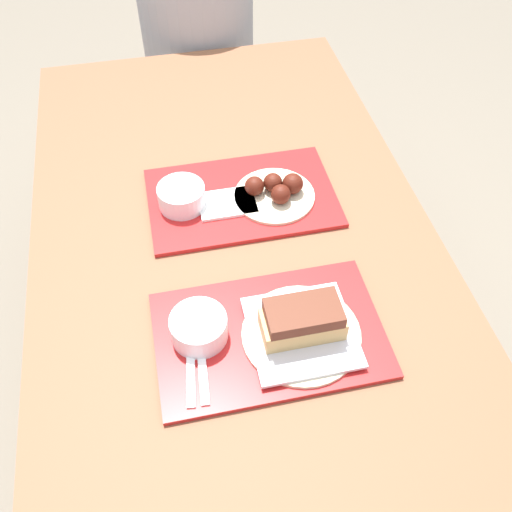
{
  "coord_description": "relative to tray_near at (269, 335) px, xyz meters",
  "views": [
    {
      "loc": [
        -0.14,
        -0.83,
        1.72
      ],
      "look_at": [
        0.03,
        -0.04,
        0.79
      ],
      "focal_mm": 40.0,
      "sensor_mm": 36.0,
      "label": 1
    }
  ],
  "objects": [
    {
      "name": "tray_near",
      "position": [
        0.0,
        0.0,
        0.0
      ],
      "size": [
        0.45,
        0.29,
        0.01
      ],
      "color": "red",
      "rests_on": "picnic_table"
    },
    {
      "name": "tray_far",
      "position": [
        0.02,
        0.4,
        0.0
      ],
      "size": [
        0.45,
        0.29,
        0.01
      ],
      "color": "red",
      "rests_on": "picnic_table"
    },
    {
      "name": "plastic_knife_near",
      "position": [
        -0.14,
        -0.04,
        0.01
      ],
      "size": [
        0.03,
        0.17,
        0.0
      ],
      "color": "white",
      "rests_on": "tray_near"
    },
    {
      "name": "bowl_coleslaw_near",
      "position": [
        -0.14,
        0.02,
        0.04
      ],
      "size": [
        0.11,
        0.11,
        0.05
      ],
      "color": "silver",
      "rests_on": "tray_near"
    },
    {
      "name": "picnic_bench_far",
      "position": [
        -0.02,
        1.33,
        -0.37
      ],
      "size": [
        0.88,
        0.28,
        0.45
      ],
      "color": "brown",
      "rests_on": "ground_plane"
    },
    {
      "name": "picnic_table",
      "position": [
        -0.02,
        0.22,
        -0.09
      ],
      "size": [
        0.93,
        1.78,
        0.75
      ],
      "color": "brown",
      "rests_on": "ground_plane"
    },
    {
      "name": "brisket_sandwich_plate",
      "position": [
        0.06,
        -0.02,
        0.04
      ],
      "size": [
        0.24,
        0.24,
        0.09
      ],
      "color": "beige",
      "rests_on": "tray_near"
    },
    {
      "name": "plastic_fork_near",
      "position": [
        -0.16,
        -0.04,
        0.01
      ],
      "size": [
        0.04,
        0.17,
        0.0
      ],
      "color": "white",
      "rests_on": "tray_near"
    },
    {
      "name": "condiment_packet",
      "position": [
        0.01,
        0.07,
        0.01
      ],
      "size": [
        0.04,
        0.03,
        0.01
      ],
      "color": "teal",
      "rests_on": "tray_near"
    },
    {
      "name": "ground_plane",
      "position": [
        -0.02,
        0.22,
        -0.75
      ],
      "size": [
        12.0,
        12.0,
        0.0
      ],
      "primitive_type": "plane",
      "color": "#706656"
    },
    {
      "name": "napkin_far",
      "position": [
        -0.02,
        0.38,
        0.01
      ],
      "size": [
        0.14,
        0.1,
        0.01
      ],
      "color": "white",
      "rests_on": "tray_far"
    },
    {
      "name": "bowl_coleslaw_far",
      "position": [
        -0.12,
        0.4,
        0.04
      ],
      "size": [
        0.11,
        0.11,
        0.05
      ],
      "color": "silver",
      "rests_on": "tray_far"
    },
    {
      "name": "person_seated_across",
      "position": [
        0.04,
        1.33,
        -0.04
      ],
      "size": [
        0.4,
        0.4,
        0.66
      ],
      "color": "#9E9EA3",
      "rests_on": "picnic_bench_far"
    },
    {
      "name": "wings_plate_far",
      "position": [
        0.1,
        0.38,
        0.03
      ],
      "size": [
        0.2,
        0.2,
        0.06
      ],
      "color": "beige",
      "rests_on": "tray_far"
    }
  ]
}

